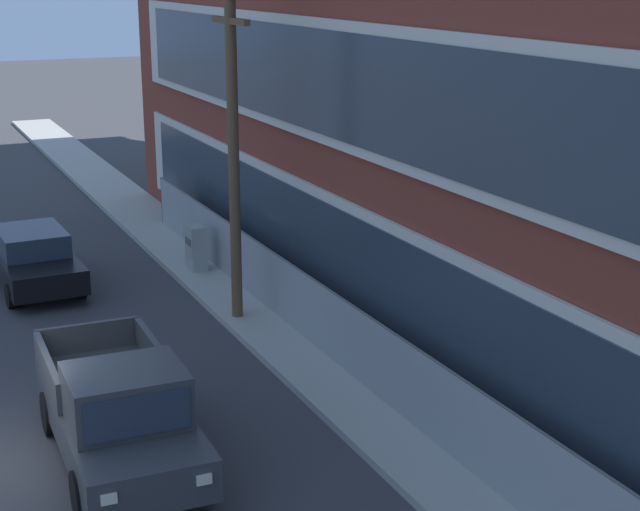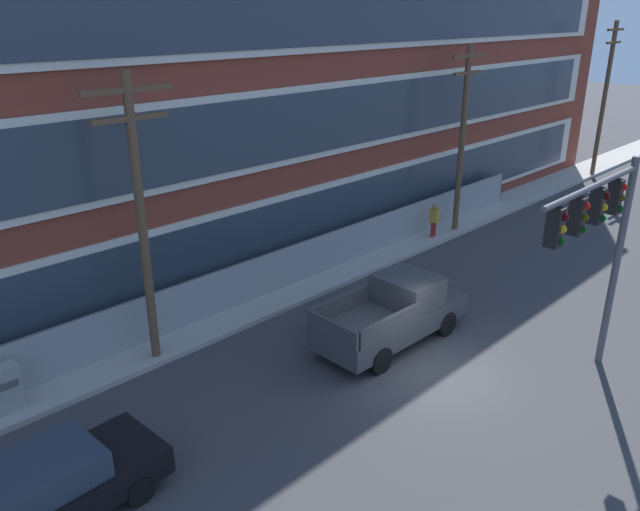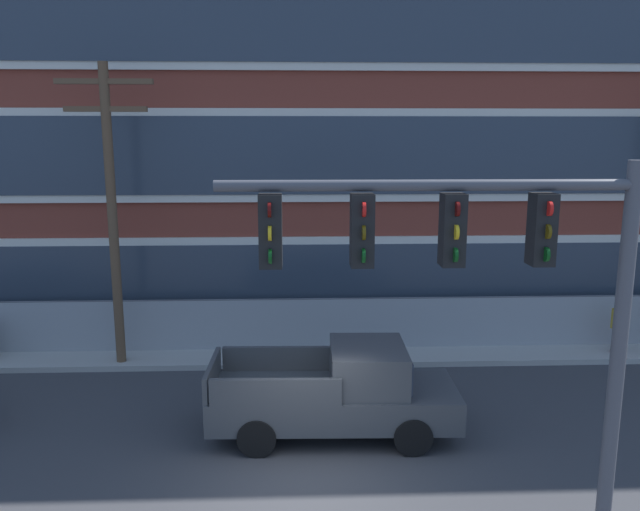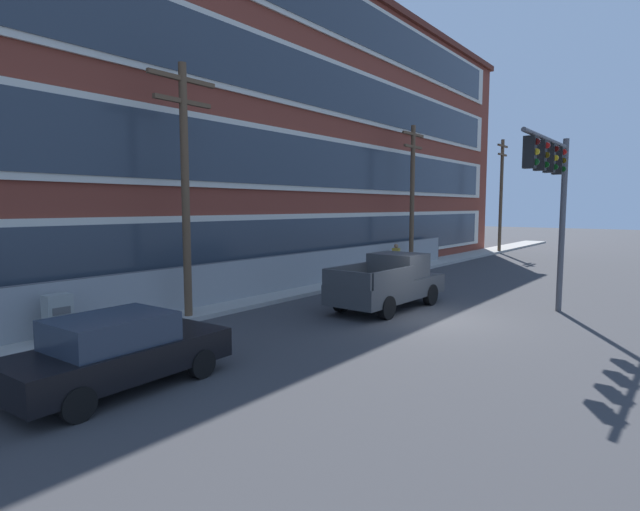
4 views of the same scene
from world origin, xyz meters
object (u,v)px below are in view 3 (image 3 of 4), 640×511
(pedestrian_near_cabinet, at_px, (618,326))
(utility_pole_near_corner, at_px, (112,204))
(traffic_signal_mast, at_px, (488,286))
(pickup_truck_dark_grey, at_px, (339,393))

(pedestrian_near_cabinet, bearing_deg, utility_pole_near_corner, -179.32)
(utility_pole_near_corner, height_order, pedestrian_near_cabinet, utility_pole_near_corner)
(traffic_signal_mast, xyz_separation_m, pedestrian_near_cabinet, (6.97, 9.56, -3.59))
(traffic_signal_mast, height_order, pedestrian_near_cabinet, traffic_signal_mast)
(utility_pole_near_corner, bearing_deg, pedestrian_near_cabinet, 0.68)
(traffic_signal_mast, bearing_deg, pedestrian_near_cabinet, 53.90)
(pickup_truck_dark_grey, height_order, pedestrian_near_cabinet, pickup_truck_dark_grey)
(traffic_signal_mast, xyz_separation_m, utility_pole_near_corner, (-7.35, 9.39, 0.05))
(utility_pole_near_corner, relative_size, pedestrian_near_cabinet, 4.91)
(traffic_signal_mast, distance_m, pickup_truck_dark_grey, 6.46)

